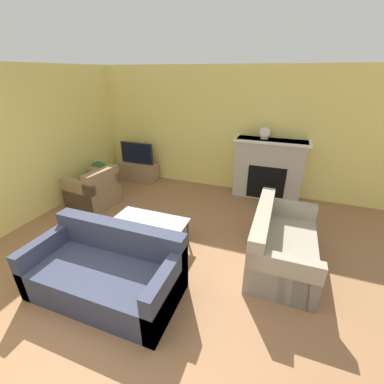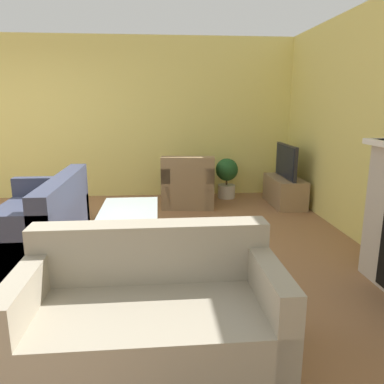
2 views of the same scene
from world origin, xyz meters
name	(u,v)px [view 1 (image 1 of 2)]	position (x,y,z in m)	size (l,w,h in m)	color
ground_plane	(79,344)	(0.00, 0.00, 0.00)	(20.00, 20.00, 0.00)	#936642
wall_back	(209,130)	(0.00, 4.46, 1.35)	(8.20, 0.06, 2.70)	#EADB72
wall_left	(39,143)	(-2.63, 2.22, 1.35)	(0.06, 7.43, 2.70)	#EADB72
fireplace	(268,168)	(1.43, 4.24, 0.67)	(1.53, 0.45, 1.29)	#BCB2A3
tv_stand	(139,171)	(-1.76, 4.13, 0.22)	(0.95, 0.45, 0.44)	#997A56
tv	(137,153)	(-1.76, 4.13, 0.71)	(0.87, 0.06, 0.53)	#232328
couch_sectional	(107,272)	(-0.15, 0.73, 0.29)	(1.84, 0.94, 0.82)	#33384C
couch_loveseat	(280,245)	(1.84, 2.05, 0.29)	(0.87, 1.59, 0.82)	#9E937F
armchair_by_window	(94,192)	(-1.88, 2.58, 0.30)	(0.93, 0.90, 0.82)	#8C704C
coffee_table	(148,224)	(-0.13, 1.76, 0.39)	(1.18, 0.65, 0.43)	#333338
potted_plant	(99,174)	(-2.28, 3.27, 0.39)	(0.38, 0.38, 0.69)	beige
mantel_clock	(265,133)	(1.27, 4.24, 1.42)	(0.22, 0.07, 0.25)	beige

